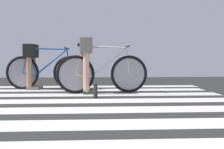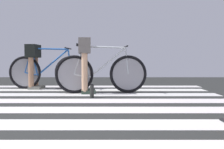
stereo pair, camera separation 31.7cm
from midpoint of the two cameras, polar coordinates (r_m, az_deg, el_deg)
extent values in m
cube|color=#242524|center=(3.19, -7.31, -8.29)|extent=(18.00, 14.00, 0.02)
cube|color=beige|center=(2.65, -9.23, -10.39)|extent=(5.20, 0.44, 0.00)
cube|color=beige|center=(3.40, -7.72, -7.42)|extent=(5.20, 0.44, 0.00)
cube|color=silver|center=(4.14, -5.99, -5.56)|extent=(5.20, 0.44, 0.00)
cube|color=beige|center=(4.90, -6.11, -4.25)|extent=(5.20, 0.44, 0.00)
cube|color=beige|center=(5.67, -5.15, -3.28)|extent=(5.20, 0.44, 0.00)
cube|color=beige|center=(6.41, -3.33, -2.56)|extent=(5.20, 0.44, 0.00)
torus|color=black|center=(5.06, -6.23, 0.02)|extent=(0.72, 0.13, 0.72)
torus|color=black|center=(5.16, 5.18, 0.08)|extent=(0.72, 0.13, 0.72)
cylinder|color=gray|center=(5.06, -6.23, 0.02)|extent=(0.60, 0.07, 0.61)
cylinder|color=gray|center=(5.16, 5.18, 0.08)|extent=(0.60, 0.07, 0.61)
cylinder|color=#B5BCC3|center=(5.09, 0.09, 5.80)|extent=(0.80, 0.12, 0.05)
cylinder|color=#B5BCC3|center=(5.09, 0.77, 2.53)|extent=(0.70, 0.11, 0.59)
cylinder|color=#B5BCC3|center=(5.05, -3.74, 2.64)|extent=(0.16, 0.05, 0.59)
cylinder|color=#B5BCC3|center=(5.06, -4.64, -0.31)|extent=(0.29, 0.06, 0.09)
cylinder|color=#B5BCC3|center=(5.05, -5.34, 2.97)|extent=(0.19, 0.05, 0.53)
cylinder|color=#B5BCC3|center=(5.15, 4.86, 2.86)|extent=(0.09, 0.04, 0.50)
cube|color=black|center=(5.06, -4.44, 6.26)|extent=(0.25, 0.12, 0.05)
cylinder|color=black|center=(5.15, 4.55, 5.87)|extent=(0.08, 0.52, 0.03)
cylinder|color=#4C4C51|center=(5.07, -3.06, -0.64)|extent=(0.06, 0.34, 0.02)
cylinder|color=tan|center=(5.19, -4.14, 1.90)|extent=(0.11, 0.11, 0.94)
cylinder|color=tan|center=(4.91, -4.02, 1.85)|extent=(0.11, 0.11, 0.94)
cube|color=#625D58|center=(5.06, -4.10, 6.08)|extent=(0.26, 0.43, 0.28)
cube|color=#2C3D32|center=(5.23, -3.35, -3.43)|extent=(0.27, 0.13, 0.07)
cube|color=#2C3D32|center=(4.95, -3.19, -3.78)|extent=(0.27, 0.13, 0.07)
torus|color=black|center=(6.11, -16.55, 0.41)|extent=(0.72, 0.11, 0.72)
torus|color=black|center=(5.83, -7.13, 0.39)|extent=(0.72, 0.11, 0.72)
cylinder|color=gray|center=(6.11, -16.55, 0.41)|extent=(0.61, 0.05, 0.61)
cylinder|color=gray|center=(5.83, -7.13, 0.39)|extent=(0.61, 0.05, 0.61)
cylinder|color=#2459AA|center=(5.94, -11.54, 5.32)|extent=(0.80, 0.10, 0.05)
cylinder|color=#2459AA|center=(5.92, -10.95, 2.53)|extent=(0.70, 0.09, 0.59)
cylinder|color=#2459AA|center=(6.03, -14.62, 2.59)|extent=(0.16, 0.05, 0.59)
cylinder|color=#2459AA|center=(6.07, -15.31, 0.12)|extent=(0.29, 0.05, 0.09)
cylinder|color=#2459AA|center=(6.08, -15.88, 2.86)|extent=(0.19, 0.04, 0.53)
cylinder|color=#2459AA|center=(5.83, -7.44, 2.85)|extent=(0.09, 0.04, 0.50)
cube|color=black|center=(6.06, -15.20, 5.61)|extent=(0.25, 0.11, 0.05)
cylinder|color=black|center=(5.84, -7.75, 5.49)|extent=(0.07, 0.52, 0.03)
cylinder|color=#4C4C51|center=(6.02, -14.05, -0.17)|extent=(0.05, 0.34, 0.02)
cylinder|color=#A87A5B|center=(6.18, -14.45, 1.65)|extent=(0.11, 0.11, 0.87)
cylinder|color=#A87A5B|center=(5.91, -15.33, 1.59)|extent=(0.11, 0.11, 0.87)
cube|color=black|center=(6.05, -14.92, 4.81)|extent=(0.25, 0.43, 0.28)
cube|color=slate|center=(6.18, -13.79, -2.53)|extent=(0.27, 0.12, 0.07)
cube|color=slate|center=(5.92, -14.63, -2.78)|extent=(0.27, 0.12, 0.07)
cylinder|color=#282A27|center=(4.45, -2.27, -3.63)|extent=(0.07, 0.07, 0.21)
cylinder|color=black|center=(4.44, -2.28, -2.16)|extent=(0.05, 0.05, 0.02)
camera|label=1|loc=(0.16, -90.04, 0.00)|focal=43.27mm
camera|label=2|loc=(0.16, 89.96, 0.00)|focal=43.27mm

